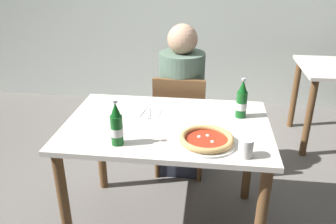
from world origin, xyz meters
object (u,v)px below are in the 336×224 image
Objects in this scene: chair_behind_table at (180,120)px; beer_bottle_left at (117,126)px; dining_table_main at (167,140)px; paper_cup at (246,148)px; napkin_with_cutlery at (146,112)px; pizza_margherita_near at (206,140)px; diner_seated at (181,105)px; beer_bottle_center at (242,101)px.

chair_behind_table is 0.99m from beer_bottle_left.
beer_bottle_left is (-0.23, -0.27, 0.22)m from dining_table_main.
beer_bottle_left is 0.66m from paper_cup.
beer_bottle_left reaches higher than chair_behind_table.
chair_behind_table is 1.06m from paper_cup.
beer_bottle_left is at bearing -100.79° from napkin_with_cutlery.
chair_behind_table is at bearing 104.31° from pizza_margherita_near.
diner_seated reaches higher than dining_table_main.
beer_bottle_left is (-0.25, -0.93, 0.27)m from diner_seated.
beer_bottle_left reaches higher than pizza_margherita_near.
chair_behind_table is 0.58m from napkin_with_cutlery.
chair_behind_table is 3.44× the size of beer_bottle_left.
dining_table_main is at bearing -92.47° from diner_seated.
diner_seated reaches higher than napkin_with_cutlery.
dining_table_main is 6.31× the size of napkin_with_cutlery.
diner_seated reaches higher than chair_behind_table.
chair_behind_table reaches higher than dining_table_main.
beer_bottle_center is (0.66, 0.42, 0.00)m from beer_bottle_left.
chair_behind_table is at bearing 74.10° from beer_bottle_left.
paper_cup reaches higher than dining_table_main.
beer_bottle_left is 0.78m from beer_bottle_center.
beer_bottle_center is 0.59m from napkin_with_cutlery.
beer_bottle_center is 1.30× the size of napkin_with_cutlery.
beer_bottle_left is 0.42m from napkin_with_cutlery.
beer_bottle_center is at bearing 18.70° from dining_table_main.
napkin_with_cutlery is 0.73m from paper_cup.
beer_bottle_left is 1.00× the size of beer_bottle_center.
diner_seated is 12.73× the size of paper_cup.
chair_behind_table is at bearing 87.56° from dining_table_main.
beer_bottle_center is (0.41, -0.46, 0.37)m from chair_behind_table.
diner_seated is at bearing 128.25° from beer_bottle_center.
napkin_with_cutlery is at bearing 138.33° from pizza_margherita_near.
beer_bottle_center reaches higher than pizza_margherita_near.
paper_cup is at bearing 115.46° from chair_behind_table.
beer_bottle_left reaches higher than dining_table_main.
diner_seated is at bearing 103.36° from pizza_margherita_near.
beer_bottle_left is at bearing 76.12° from chair_behind_table.
beer_bottle_left is at bearing -129.66° from dining_table_main.
beer_bottle_center reaches higher than chair_behind_table.
diner_seated is (0.00, 0.05, 0.10)m from chair_behind_table.
beer_bottle_center is at bearing 32.42° from beer_bottle_left.
diner_seated is 3.88× the size of pizza_margherita_near.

